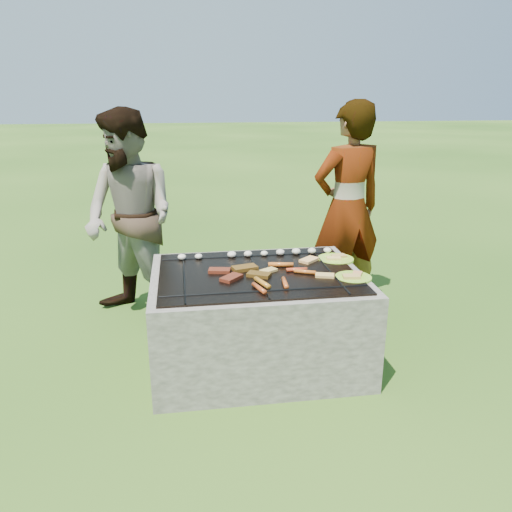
{
  "coord_description": "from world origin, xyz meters",
  "views": [
    {
      "loc": [
        -0.45,
        -2.87,
        1.65
      ],
      "look_at": [
        0.0,
        0.05,
        0.7
      ],
      "focal_mm": 35.0,
      "sensor_mm": 36.0,
      "label": 1
    }
  ],
  "objects_px": {
    "plate_far": "(336,259)",
    "bystander": "(130,218)",
    "fire_pit": "(257,321)",
    "plate_near": "(353,277)",
    "cook": "(348,209)"
  },
  "relations": [
    {
      "from": "plate_far",
      "to": "bystander",
      "type": "relative_size",
      "value": 0.19
    },
    {
      "from": "fire_pit",
      "to": "bystander",
      "type": "height_order",
      "value": "bystander"
    },
    {
      "from": "fire_pit",
      "to": "plate_far",
      "type": "height_order",
      "value": "plate_far"
    },
    {
      "from": "plate_near",
      "to": "cook",
      "type": "distance_m",
      "value": 1.01
    },
    {
      "from": "plate_near",
      "to": "bystander",
      "type": "xyz_separation_m",
      "value": [
        -1.38,
        0.99,
        0.18
      ]
    },
    {
      "from": "plate_near",
      "to": "cook",
      "type": "relative_size",
      "value": 0.18
    },
    {
      "from": "plate_far",
      "to": "cook",
      "type": "bearing_deg",
      "value": 65.49
    },
    {
      "from": "plate_far",
      "to": "cook",
      "type": "distance_m",
      "value": 0.68
    },
    {
      "from": "fire_pit",
      "to": "bystander",
      "type": "relative_size",
      "value": 0.82
    },
    {
      "from": "plate_far",
      "to": "plate_near",
      "type": "distance_m",
      "value": 0.36
    },
    {
      "from": "fire_pit",
      "to": "plate_near",
      "type": "distance_m",
      "value": 0.67
    },
    {
      "from": "plate_far",
      "to": "bystander",
      "type": "xyz_separation_m",
      "value": [
        -1.38,
        0.63,
        0.18
      ]
    },
    {
      "from": "plate_near",
      "to": "bystander",
      "type": "relative_size",
      "value": 0.18
    },
    {
      "from": "plate_far",
      "to": "fire_pit",
      "type": "bearing_deg",
      "value": -161.86
    },
    {
      "from": "fire_pit",
      "to": "cook",
      "type": "relative_size",
      "value": 0.8
    }
  ]
}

